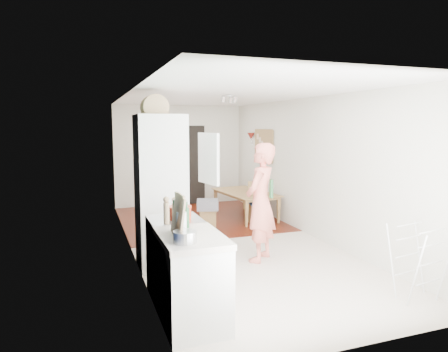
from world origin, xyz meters
TOP-DOWN VIEW (x-y plane):
  - room_shell at (0.00, 0.00)m, footprint 3.20×7.00m
  - floor at (0.00, 0.00)m, footprint 3.20×7.00m
  - wood_floor_overlay at (0.00, 1.85)m, footprint 3.20×3.30m
  - sage_wall_panel at (-1.59, -2.00)m, footprint 0.02×3.00m
  - tile_splashback at (-1.59, -2.55)m, footprint 0.02×1.90m
  - doorway_recess at (0.20, 3.48)m, footprint 0.90×0.04m
  - base_cabinet at (-1.30, -2.55)m, footprint 0.60×0.90m
  - worktop at (-1.30, -2.55)m, footprint 0.62×0.92m
  - range_cooker at (-1.30, -1.80)m, footprint 0.60×0.60m
  - cooker_top at (-1.30, -1.80)m, footprint 0.60×0.60m
  - fridge_housing at (-1.27, -0.78)m, footprint 0.66×0.66m
  - fridge_door at (-0.66, -1.08)m, footprint 0.14×0.56m
  - fridge_interior at (-0.96, -0.78)m, footprint 0.02×0.52m
  - pinboard at (1.58, 1.90)m, footprint 0.03×0.90m
  - pinboard_frame at (1.57, 1.90)m, footprint 0.00×0.94m
  - wall_sconce at (1.54, 2.55)m, footprint 0.18×0.18m
  - person at (0.16, -1.03)m, footprint 0.88×0.88m
  - dining_table at (1.03, 1.59)m, footprint 0.92×1.47m
  - dining_chair at (1.06, 1.02)m, footprint 0.42×0.42m
  - stool at (-0.07, 0.90)m, footprint 0.37×0.37m
  - grey_drape at (-0.07, 0.89)m, footprint 0.50×0.50m
  - drying_rack at (1.30, -2.88)m, footprint 0.51×0.47m
  - bread_bin at (-1.32, -0.70)m, footprint 0.43×0.41m
  - red_casserole at (-1.25, -1.87)m, footprint 0.32×0.32m
  - steel_pan at (-1.42, -2.79)m, footprint 0.26×0.26m
  - held_bottle at (0.26, -1.18)m, footprint 0.06×0.06m
  - bottle_a at (-1.40, -2.35)m, footprint 0.08×0.08m
  - bottle_b at (-1.32, -2.46)m, footprint 0.07×0.07m
  - bottle_c at (-1.40, -2.58)m, footprint 0.12×0.12m
  - pepper_mill_front at (-1.44, -2.02)m, footprint 0.08×0.08m
  - pepper_mill_back at (-1.35, -2.02)m, footprint 0.08×0.08m
  - chopping_boards at (-1.43, -2.58)m, footprint 0.14×0.31m

SIDE VIEW (x-z plane):
  - floor at x=0.00m, z-range -0.01..0.01m
  - wood_floor_overlay at x=0.00m, z-range 0.00..0.01m
  - stool at x=-0.07m, z-range 0.00..0.40m
  - dining_table at x=1.03m, z-range 0.00..0.49m
  - dining_chair at x=1.06m, z-range 0.00..0.86m
  - base_cabinet at x=-1.30m, z-range 0.00..0.86m
  - drying_rack at x=1.30m, z-range 0.00..0.87m
  - range_cooker at x=-1.30m, z-range 0.00..0.88m
  - grey_drape at x=-0.07m, z-range 0.40..0.58m
  - worktop at x=-1.30m, z-range 0.86..0.92m
  - cooker_top at x=-1.30m, z-range 0.88..0.92m
  - steel_pan at x=-1.42m, z-range 0.92..1.03m
  - red_casserole at x=-1.25m, z-range 0.92..1.08m
  - doorway_recess at x=0.20m, z-range 0.00..2.00m
  - person at x=0.16m, z-range 0.00..2.07m
  - pepper_mill_back at x=-1.35m, z-range 0.92..1.15m
  - pepper_mill_front at x=-1.44m, z-range 0.92..1.16m
  - bottle_c at x=-1.40m, z-range 0.92..1.16m
  - bottle_b at x=-1.32m, z-range 0.92..1.18m
  - fridge_housing at x=-1.27m, z-range 0.00..2.15m
  - bottle_a at x=-1.40m, z-range 0.92..1.25m
  - held_bottle at x=0.26m, z-range 0.96..1.23m
  - chopping_boards at x=-1.43m, z-range 0.92..1.34m
  - tile_splashback at x=-1.59m, z-range 0.90..1.40m
  - room_shell at x=0.00m, z-range 0.00..2.50m
  - fridge_door at x=-0.66m, z-range 1.20..1.90m
  - fridge_interior at x=-0.96m, z-range 1.22..1.88m
  - pinboard at x=1.58m, z-range 1.20..1.90m
  - pinboard_frame at x=1.57m, z-range 1.18..1.92m
  - wall_sconce at x=1.54m, z-range 1.67..1.83m
  - sage_wall_panel at x=-1.59m, z-range 1.20..2.50m
  - bread_bin at x=-1.32m, z-range 2.15..2.34m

